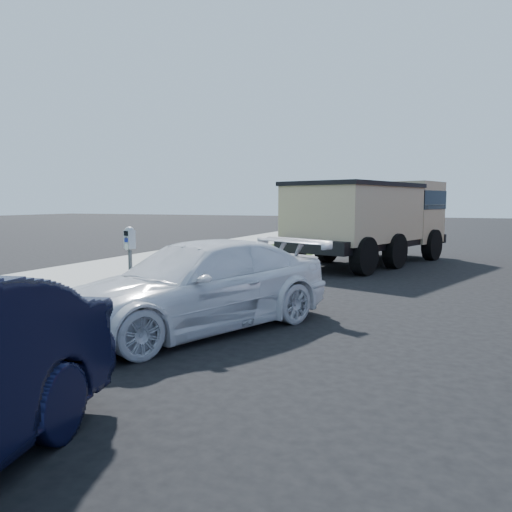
% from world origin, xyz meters
% --- Properties ---
extents(ground, '(120.00, 120.00, 0.00)m').
position_xyz_m(ground, '(0.00, 0.00, 0.00)').
color(ground, black).
rests_on(ground, ground).
extents(streetside, '(6.12, 50.00, 0.15)m').
position_xyz_m(streetside, '(-5.57, 2.00, 0.07)').
color(streetside, gray).
rests_on(streetside, ground).
extents(parking_meter, '(0.23, 0.20, 1.41)m').
position_xyz_m(parking_meter, '(-3.17, -0.25, 1.16)').
color(parking_meter, '#3F4247').
rests_on(parking_meter, ground).
extents(white_wagon, '(3.66, 5.00, 1.35)m').
position_xyz_m(white_wagon, '(-1.74, -0.39, 0.67)').
color(white_wagon, white).
rests_on(white_wagon, ground).
extents(dump_truck, '(4.47, 7.16, 2.64)m').
position_xyz_m(dump_truck, '(-0.69, 9.13, 1.49)').
color(dump_truck, black).
rests_on(dump_truck, ground).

